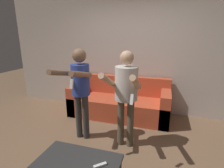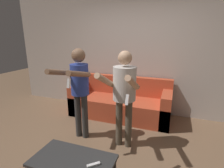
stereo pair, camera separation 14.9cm
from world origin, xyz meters
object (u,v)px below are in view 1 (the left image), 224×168
(couch, at_px, (119,103))
(remote_far, at_px, (100,165))
(person_standing_left, at_px, (80,85))
(person_standing_right, at_px, (126,89))
(coffee_table, at_px, (78,163))

(couch, bearing_deg, remote_far, -80.76)
(person_standing_left, distance_m, person_standing_right, 0.78)
(coffee_table, bearing_deg, couch, 91.79)
(person_standing_left, height_order, person_standing_right, person_standing_left)
(couch, height_order, coffee_table, couch)
(person_standing_right, bearing_deg, coffee_table, -108.20)
(coffee_table, relative_size, remote_far, 7.14)
(coffee_table, height_order, remote_far, remote_far)
(couch, bearing_deg, person_standing_left, -109.53)
(couch, height_order, remote_far, couch)
(couch, relative_size, person_standing_right, 1.40)
(person_standing_right, bearing_deg, remote_far, -92.80)
(person_standing_right, height_order, coffee_table, person_standing_right)
(person_standing_left, bearing_deg, couch, 70.47)
(person_standing_right, xyz_separation_m, coffee_table, (-0.32, -0.99, -0.64))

